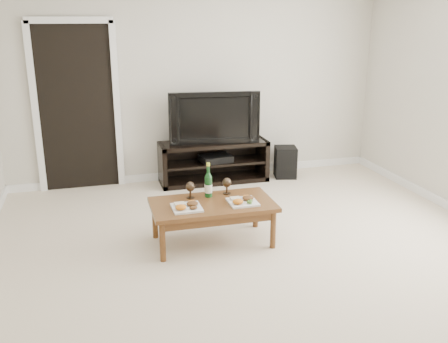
% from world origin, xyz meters
% --- Properties ---
extents(floor, '(5.50, 5.50, 0.00)m').
position_xyz_m(floor, '(0.00, 0.00, 0.00)').
color(floor, beige).
rests_on(floor, ground).
extents(back_wall, '(5.00, 0.04, 2.60)m').
position_xyz_m(back_wall, '(0.00, 2.77, 1.30)').
color(back_wall, beige).
rests_on(back_wall, ground).
extents(doorway, '(0.90, 0.02, 2.05)m').
position_xyz_m(doorway, '(-1.55, 2.73, 1.02)').
color(doorway, black).
rests_on(doorway, ground).
extents(media_console, '(1.44, 0.45, 0.55)m').
position_xyz_m(media_console, '(0.14, 2.50, 0.28)').
color(media_console, black).
rests_on(media_console, ground).
extents(television, '(1.18, 0.29, 0.67)m').
position_xyz_m(television, '(0.14, 2.50, 0.89)').
color(television, black).
rests_on(television, media_console).
extents(av_receiver, '(0.44, 0.35, 0.08)m').
position_xyz_m(av_receiver, '(0.17, 2.48, 0.33)').
color(av_receiver, black).
rests_on(av_receiver, media_console).
extents(subwoofer, '(0.34, 0.34, 0.43)m').
position_xyz_m(subwoofer, '(1.15, 2.42, 0.21)').
color(subwoofer, black).
rests_on(subwoofer, ground).
extents(coffee_table, '(1.19, 0.66, 0.42)m').
position_xyz_m(coffee_table, '(-0.34, 0.66, 0.21)').
color(coffee_table, brown).
rests_on(coffee_table, ground).
extents(plate_left, '(0.27, 0.27, 0.07)m').
position_xyz_m(plate_left, '(-0.61, 0.57, 0.45)').
color(plate_left, white).
rests_on(plate_left, coffee_table).
extents(plate_right, '(0.27, 0.27, 0.07)m').
position_xyz_m(plate_right, '(-0.06, 0.57, 0.45)').
color(plate_right, white).
rests_on(plate_right, coffee_table).
extents(wine_bottle, '(0.07, 0.07, 0.35)m').
position_xyz_m(wine_bottle, '(-0.34, 0.83, 0.59)').
color(wine_bottle, '#103D16').
rests_on(wine_bottle, coffee_table).
extents(goblet_left, '(0.09, 0.09, 0.17)m').
position_xyz_m(goblet_left, '(-0.52, 0.84, 0.51)').
color(goblet_left, '#372A1E').
rests_on(goblet_left, coffee_table).
extents(goblet_right, '(0.09, 0.09, 0.17)m').
position_xyz_m(goblet_right, '(-0.14, 0.86, 0.51)').
color(goblet_right, '#372A1E').
rests_on(goblet_right, coffee_table).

